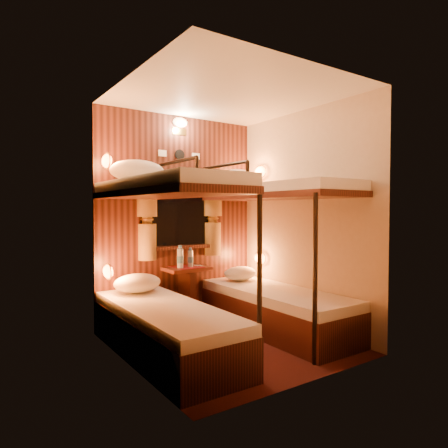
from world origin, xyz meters
TOP-DOWN VIEW (x-y plane):
  - floor at (0.00, 0.00)m, footprint 2.10×2.10m
  - ceiling at (0.00, 0.00)m, footprint 2.10×2.10m
  - wall_back at (0.00, 1.05)m, footprint 2.40×0.00m
  - wall_front at (0.00, -1.05)m, footprint 2.40×0.00m
  - wall_left at (-1.00, 0.00)m, footprint 0.00×2.40m
  - wall_right at (1.00, 0.00)m, footprint 0.00×2.40m
  - back_panel at (0.00, 1.04)m, footprint 2.00×0.03m
  - bunk_left at (-0.65, 0.07)m, footprint 0.72×1.90m
  - bunk_right at (0.65, 0.07)m, footprint 0.72×1.90m
  - window at (0.00, 1.00)m, footprint 1.00×0.12m
  - curtains at (0.00, 0.97)m, footprint 1.10×0.22m
  - back_fixtures at (0.00, 1.00)m, footprint 0.54×0.09m
  - reading_lamps at (-0.00, 0.70)m, footprint 2.00×0.20m
  - table at (0.00, 0.85)m, footprint 0.50×0.34m
  - bottle_left at (-0.11, 0.80)m, footprint 0.08×0.08m
  - bottle_right at (0.03, 0.82)m, footprint 0.06×0.06m
  - sachet_a at (0.15, 0.86)m, footprint 0.10×0.09m
  - sachet_b at (0.16, 0.85)m, footprint 0.08×0.06m
  - pillow_lower_left at (-0.65, 0.72)m, footprint 0.49×0.35m
  - pillow_lower_right at (0.65, 0.70)m, footprint 0.42×0.30m
  - pillow_upper_left at (-0.65, 0.69)m, footprint 0.57×0.40m
  - pillow_upper_right at (0.65, 0.74)m, footprint 0.52×0.37m

SIDE VIEW (x-z plane):
  - floor at x=0.00m, z-range 0.00..0.00m
  - table at x=0.00m, z-range 0.09..0.74m
  - pillow_lower_right at x=0.65m, z-range 0.46..0.62m
  - pillow_lower_left at x=-0.65m, z-range 0.46..0.65m
  - bunk_left at x=-0.65m, z-range -0.35..1.47m
  - bunk_right at x=0.65m, z-range -0.35..1.47m
  - sachet_b at x=0.16m, z-range 0.65..0.66m
  - sachet_a at x=0.15m, z-range 0.65..0.66m
  - bottle_right at x=0.03m, z-range 0.63..0.86m
  - bottle_left at x=-0.11m, z-range 0.63..0.89m
  - window at x=0.00m, z-range 0.79..1.58m
  - wall_back at x=0.00m, z-range 0.00..2.40m
  - wall_front at x=0.00m, z-range 0.00..2.40m
  - wall_left at x=-1.00m, z-range 0.00..2.40m
  - wall_right at x=1.00m, z-range 0.00..2.40m
  - back_panel at x=0.00m, z-range 0.00..2.40m
  - reading_lamps at x=0.00m, z-range 0.62..1.86m
  - curtains at x=0.00m, z-range 0.76..1.76m
  - pillow_upper_right at x=0.65m, z-range 1.59..1.79m
  - pillow_upper_left at x=-0.65m, z-range 1.59..1.81m
  - back_fixtures at x=0.00m, z-range 2.00..2.49m
  - ceiling at x=0.00m, z-range 2.40..2.40m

